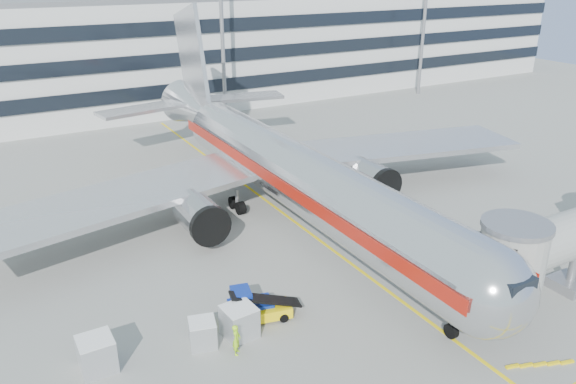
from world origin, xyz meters
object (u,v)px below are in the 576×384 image
main_jet (283,166)px  cargo_container_left (97,354)px  baggage_tug (248,305)px  ramp_worker (236,340)px  cargo_container_front (239,321)px  cargo_container_right (203,333)px  belt_loader (257,312)px

main_jet → cargo_container_left: main_jet is taller
baggage_tug → ramp_worker: (-2.01, -2.78, 0.06)m
baggage_tug → cargo_container_front: 1.82m
cargo_container_right → main_jet: bearing=46.9°
main_jet → cargo_container_left: size_ratio=27.04×
baggage_tug → cargo_container_left: 8.87m
cargo_container_front → ramp_worker: cargo_container_front is taller
ramp_worker → cargo_container_right: bearing=72.1°
cargo_container_left → cargo_container_front: size_ratio=1.00×
ramp_worker → baggage_tug: bearing=-3.1°
belt_loader → cargo_container_left: size_ratio=2.33×
main_jet → ramp_worker: main_jet is taller
belt_loader → cargo_container_front: belt_loader is taller
main_jet → cargo_container_front: main_jet is taller
belt_loader → ramp_worker: size_ratio=2.42×
cargo_container_front → ramp_worker: size_ratio=1.04×
belt_loader → cargo_container_left: 9.21m
main_jet → cargo_container_right: bearing=-133.1°
cargo_container_right → belt_loader: bearing=9.6°
cargo_container_right → ramp_worker: ramp_worker is taller
main_jet → belt_loader: (-8.84, -12.76, -3.65)m
belt_loader → ramp_worker: belt_loader is taller
cargo_container_right → cargo_container_front: (2.15, -0.22, 0.16)m
belt_loader → cargo_container_left: bearing=178.8°
cargo_container_right → ramp_worker: (1.32, -1.61, 0.13)m
belt_loader → baggage_tug: 0.69m
baggage_tug → cargo_container_front: size_ratio=1.52×
main_jet → belt_loader: bearing=-124.7°
belt_loader → baggage_tug: belt_loader is taller
main_jet → ramp_worker: bearing=-126.7°
belt_loader → cargo_container_front: size_ratio=2.32×
cargo_container_left → cargo_container_front: bearing=-7.6°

